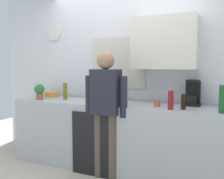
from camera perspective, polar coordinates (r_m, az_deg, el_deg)
name	(u,v)px	position (r m, az deg, el deg)	size (l,w,h in m)	color
ground_plane	(106,177)	(3.40, -1.40, -19.33)	(8.00, 8.00, 0.00)	beige
kitchen_counter	(115,136)	(3.50, 0.79, -10.59)	(3.02, 0.64, 0.92)	#B2B7BC
dishwasher_panel	(91,145)	(3.31, -4.75, -12.37)	(0.56, 0.02, 0.83)	black
back_wall_assembly	(131,70)	(3.71, 4.38, 4.40)	(4.62, 0.42, 2.60)	silver
coffee_maker	(193,94)	(3.35, 17.90, -0.99)	(0.20, 0.20, 0.33)	black
bottle_red_vinegar	(171,100)	(2.98, 13.20, -2.35)	(0.06, 0.06, 0.22)	maroon
bottle_dark_sauce	(183,102)	(3.02, 15.96, -2.68)	(0.06, 0.06, 0.18)	black
bottle_olive_oil	(65,91)	(3.81, -10.62, -0.39)	(0.06, 0.06, 0.25)	olive
bottle_green_wine	(223,99)	(2.92, 23.86, -2.03)	(0.07, 0.07, 0.30)	#195923
bottle_amber_beer	(117,93)	(3.60, 1.13, -0.80)	(0.06, 0.06, 0.23)	brown
cup_terracotta_mug	(157,103)	(3.16, 10.17, -3.01)	(0.08, 0.08, 0.09)	#B26647
mixing_bowl	(51,94)	(4.20, -13.68, -1.10)	(0.22, 0.22, 0.08)	orange
potted_plant	(40,91)	(3.90, -16.17, -0.28)	(0.15, 0.15, 0.23)	#9E5638
person_at_sink	(106,104)	(3.13, -1.44, -3.33)	(0.57, 0.22, 1.60)	brown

